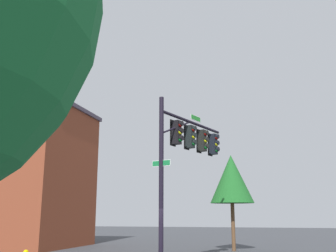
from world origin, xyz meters
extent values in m
cylinder|color=black|center=(0.00, 0.00, 3.66)|extent=(0.20, 0.20, 7.32)
cylinder|color=black|center=(2.60, -0.91, 6.69)|extent=(5.24, 1.95, 0.14)
cylinder|color=black|center=(1.17, -0.41, 6.19)|extent=(2.39, 0.91, 1.07)
cube|color=black|center=(1.15, -0.40, 5.94)|extent=(0.42, 0.44, 1.10)
cube|color=black|center=(1.22, -0.22, 5.94)|extent=(0.43, 0.18, 1.22)
sphere|color=maroon|center=(1.09, -0.59, 6.28)|extent=(0.22, 0.22, 0.22)
cylinder|color=black|center=(1.07, -0.65, 6.33)|extent=(0.26, 0.21, 0.23)
sphere|color=#FFFC14|center=(1.09, -0.59, 5.94)|extent=(0.22, 0.22, 0.22)
cylinder|color=black|center=(1.07, -0.65, 5.99)|extent=(0.26, 0.21, 0.23)
sphere|color=#0B621E|center=(1.09, -0.59, 5.60)|extent=(0.22, 0.22, 0.22)
cylinder|color=black|center=(1.07, -0.65, 5.65)|extent=(0.26, 0.21, 0.23)
cube|color=black|center=(2.31, -0.81, 5.94)|extent=(0.42, 0.45, 1.10)
cube|color=black|center=(2.38, -0.62, 5.94)|extent=(0.43, 0.19, 1.22)
sphere|color=maroon|center=(2.24, -1.00, 6.28)|extent=(0.22, 0.22, 0.22)
cylinder|color=black|center=(2.22, -1.05, 6.33)|extent=(0.27, 0.21, 0.23)
sphere|color=#FFFC14|center=(2.24, -1.00, 5.94)|extent=(0.22, 0.22, 0.22)
cylinder|color=black|center=(2.22, -1.05, 5.99)|extent=(0.27, 0.21, 0.23)
sphere|color=#0B621E|center=(2.24, -1.00, 5.60)|extent=(0.22, 0.22, 0.22)
cylinder|color=black|center=(2.22, -1.05, 5.65)|extent=(0.27, 0.21, 0.23)
cube|color=black|center=(3.46, -1.21, 5.94)|extent=(0.43, 0.45, 1.10)
cube|color=black|center=(3.53, -1.03, 5.94)|extent=(0.43, 0.19, 1.22)
sphere|color=maroon|center=(3.39, -1.40, 6.28)|extent=(0.22, 0.22, 0.22)
cylinder|color=black|center=(3.37, -1.46, 6.33)|extent=(0.27, 0.21, 0.23)
sphere|color=#FFFC14|center=(3.39, -1.40, 5.94)|extent=(0.22, 0.22, 0.22)
cylinder|color=black|center=(3.37, -1.46, 5.99)|extent=(0.27, 0.21, 0.23)
sphere|color=#0B621E|center=(3.39, -1.40, 5.60)|extent=(0.22, 0.22, 0.22)
cylinder|color=black|center=(3.37, -1.46, 5.65)|extent=(0.27, 0.21, 0.23)
cube|color=black|center=(4.62, -1.62, 5.94)|extent=(0.43, 0.45, 1.10)
cube|color=black|center=(4.69, -1.43, 5.94)|extent=(0.43, 0.19, 1.22)
sphere|color=maroon|center=(4.54, -1.81, 6.28)|extent=(0.22, 0.22, 0.22)
cylinder|color=black|center=(4.52, -1.86, 6.33)|extent=(0.27, 0.21, 0.23)
sphere|color=#FFFC14|center=(4.54, -1.81, 5.94)|extent=(0.22, 0.22, 0.22)
cylinder|color=black|center=(4.52, -1.86, 5.99)|extent=(0.27, 0.21, 0.23)
sphere|color=#0B621E|center=(4.54, -1.81, 5.60)|extent=(0.22, 0.22, 0.22)
cylinder|color=black|center=(4.52, -1.86, 5.65)|extent=(0.27, 0.21, 0.23)
cube|color=white|center=(2.86, -1.00, 6.99)|extent=(0.89, 0.33, 0.26)
cube|color=#1C7F23|center=(2.86, -1.00, 6.99)|extent=(0.86, 0.33, 0.22)
cube|color=white|center=(0.00, 0.00, 4.39)|extent=(0.33, 0.89, 0.26)
cube|color=#17753A|center=(0.00, 0.00, 4.39)|extent=(0.33, 0.86, 0.22)
sphere|color=#E9C401|center=(-0.86, 5.63, 0.72)|extent=(0.22, 0.22, 0.22)
cylinder|color=brown|center=(10.31, -2.01, 1.50)|extent=(0.24, 0.24, 3.01)
cone|color=#1C5D23|center=(10.31, -2.01, 4.60)|extent=(2.86, 2.86, 3.18)
cube|color=brown|center=(9.72, 12.85, 4.98)|extent=(7.95, 7.34, 9.96)
cube|color=#49404F|center=(9.72, 12.85, 10.11)|extent=(8.25, 7.64, 0.30)
cube|color=#A5B7C6|center=(11.26, 16.54, 8.86)|extent=(0.90, 0.04, 1.20)
camera|label=1|loc=(-15.92, -4.36, 2.24)|focal=41.73mm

